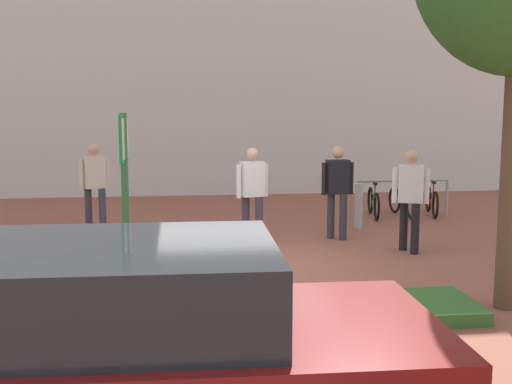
{
  "coord_description": "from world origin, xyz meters",
  "views": [
    {
      "loc": [
        -0.93,
        -9.27,
        2.46
      ],
      "look_at": [
        0.31,
        1.07,
        1.03
      ],
      "focal_mm": 44.44,
      "sensor_mm": 36.0,
      "label": 1
    }
  ],
  "objects_px": {
    "person_shirt_white": "(410,194)",
    "bike_at_sign": "(122,290)",
    "person_shirt_blue": "(252,189)",
    "person_casual_tan": "(94,181)",
    "car_maroon_wagon": "(121,357)",
    "bike_rack_cluster": "(403,201)",
    "bollard_steel": "(359,206)",
    "parking_sign_post": "(125,188)",
    "person_suited_navy": "(337,186)"
  },
  "relations": [
    {
      "from": "bollard_steel",
      "to": "parking_sign_post",
      "type": "bearing_deg",
      "value": -128.33
    },
    {
      "from": "person_suited_navy",
      "to": "car_maroon_wagon",
      "type": "bearing_deg",
      "value": -115.01
    },
    {
      "from": "person_casual_tan",
      "to": "car_maroon_wagon",
      "type": "relative_size",
      "value": 0.4
    },
    {
      "from": "parking_sign_post",
      "to": "bike_rack_cluster",
      "type": "bearing_deg",
      "value": 49.52
    },
    {
      "from": "bike_at_sign",
      "to": "person_casual_tan",
      "type": "xyz_separation_m",
      "value": [
        -0.98,
        5.36,
        0.63
      ]
    },
    {
      "from": "bike_at_sign",
      "to": "person_shirt_blue",
      "type": "distance_m",
      "value": 4.39
    },
    {
      "from": "person_casual_tan",
      "to": "car_maroon_wagon",
      "type": "bearing_deg",
      "value": -81.5
    },
    {
      "from": "person_shirt_blue",
      "to": "person_casual_tan",
      "type": "relative_size",
      "value": 1.0
    },
    {
      "from": "person_shirt_white",
      "to": "person_casual_tan",
      "type": "bearing_deg",
      "value": 155.45
    },
    {
      "from": "bollard_steel",
      "to": "person_suited_navy",
      "type": "relative_size",
      "value": 0.52
    },
    {
      "from": "bollard_steel",
      "to": "person_shirt_white",
      "type": "xyz_separation_m",
      "value": [
        0.25,
        -2.17,
        0.53
      ]
    },
    {
      "from": "bike_at_sign",
      "to": "person_suited_navy",
      "type": "distance_m",
      "value": 5.4
    },
    {
      "from": "parking_sign_post",
      "to": "bike_rack_cluster",
      "type": "xyz_separation_m",
      "value": [
        5.52,
        6.47,
        -1.21
      ]
    },
    {
      "from": "parking_sign_post",
      "to": "person_shirt_blue",
      "type": "relative_size",
      "value": 1.38
    },
    {
      "from": "person_shirt_white",
      "to": "bike_at_sign",
      "type": "bearing_deg",
      "value": -147.63
    },
    {
      "from": "bike_at_sign",
      "to": "car_maroon_wagon",
      "type": "bearing_deg",
      "value": -84.8
    },
    {
      "from": "car_maroon_wagon",
      "to": "person_casual_tan",
      "type": "bearing_deg",
      "value": 98.5
    },
    {
      "from": "person_shirt_white",
      "to": "car_maroon_wagon",
      "type": "distance_m",
      "value": 7.24
    },
    {
      "from": "bollard_steel",
      "to": "person_shirt_white",
      "type": "bearing_deg",
      "value": -83.32
    },
    {
      "from": "parking_sign_post",
      "to": "person_suited_navy",
      "type": "relative_size",
      "value": 1.38
    },
    {
      "from": "person_shirt_white",
      "to": "person_suited_navy",
      "type": "bearing_deg",
      "value": 129.29
    },
    {
      "from": "bollard_steel",
      "to": "person_suited_navy",
      "type": "height_order",
      "value": "person_suited_navy"
    },
    {
      "from": "bike_at_sign",
      "to": "car_maroon_wagon",
      "type": "height_order",
      "value": "car_maroon_wagon"
    },
    {
      "from": "person_shirt_white",
      "to": "person_suited_navy",
      "type": "height_order",
      "value": "same"
    },
    {
      "from": "bike_rack_cluster",
      "to": "person_suited_navy",
      "type": "xyz_separation_m",
      "value": [
        -2.06,
        -2.21,
        0.63
      ]
    },
    {
      "from": "bike_at_sign",
      "to": "person_shirt_blue",
      "type": "xyz_separation_m",
      "value": [
        1.96,
        3.87,
        0.63
      ]
    },
    {
      "from": "person_shirt_blue",
      "to": "person_suited_navy",
      "type": "bearing_deg",
      "value": 5.36
    },
    {
      "from": "person_shirt_blue",
      "to": "car_maroon_wagon",
      "type": "distance_m",
      "value": 7.09
    },
    {
      "from": "bike_rack_cluster",
      "to": "car_maroon_wagon",
      "type": "bearing_deg",
      "value": -120.03
    },
    {
      "from": "parking_sign_post",
      "to": "bike_at_sign",
      "type": "bearing_deg",
      "value": 110.99
    },
    {
      "from": "bike_rack_cluster",
      "to": "person_shirt_blue",
      "type": "height_order",
      "value": "person_shirt_blue"
    },
    {
      "from": "bollard_steel",
      "to": "person_shirt_blue",
      "type": "relative_size",
      "value": 0.52
    },
    {
      "from": "bike_rack_cluster",
      "to": "car_maroon_wagon",
      "type": "distance_m",
      "value": 10.68
    },
    {
      "from": "bollard_steel",
      "to": "person_casual_tan",
      "type": "relative_size",
      "value": 0.52
    },
    {
      "from": "parking_sign_post",
      "to": "person_casual_tan",
      "type": "xyz_separation_m",
      "value": [
        -1.07,
        5.6,
        -0.58
      ]
    },
    {
      "from": "person_shirt_blue",
      "to": "person_casual_tan",
      "type": "bearing_deg",
      "value": 153.17
    },
    {
      "from": "person_casual_tan",
      "to": "person_shirt_blue",
      "type": "bearing_deg",
      "value": -26.83
    },
    {
      "from": "person_shirt_white",
      "to": "person_suited_navy",
      "type": "relative_size",
      "value": 1.0
    },
    {
      "from": "person_suited_navy",
      "to": "car_maroon_wagon",
      "type": "relative_size",
      "value": 0.4
    },
    {
      "from": "person_shirt_blue",
      "to": "person_suited_navy",
      "type": "distance_m",
      "value": 1.6
    },
    {
      "from": "person_shirt_blue",
      "to": "person_casual_tan",
      "type": "xyz_separation_m",
      "value": [
        -2.94,
        1.49,
        0.0
      ]
    },
    {
      "from": "person_shirt_blue",
      "to": "bollard_steel",
      "type": "bearing_deg",
      "value": 26.72
    },
    {
      "from": "person_shirt_blue",
      "to": "person_suited_navy",
      "type": "xyz_separation_m",
      "value": [
        1.59,
        0.15,
        0.0
      ]
    },
    {
      "from": "bike_rack_cluster",
      "to": "person_shirt_white",
      "type": "bearing_deg",
      "value": -108.19
    },
    {
      "from": "bike_at_sign",
      "to": "person_casual_tan",
      "type": "height_order",
      "value": "person_casual_tan"
    },
    {
      "from": "parking_sign_post",
      "to": "bollard_steel",
      "type": "distance_m",
      "value": 6.8
    },
    {
      "from": "bike_at_sign",
      "to": "person_shirt_blue",
      "type": "relative_size",
      "value": 0.97
    },
    {
      "from": "parking_sign_post",
      "to": "person_suited_navy",
      "type": "height_order",
      "value": "parking_sign_post"
    },
    {
      "from": "car_maroon_wagon",
      "to": "bike_rack_cluster",
      "type": "bearing_deg",
      "value": 59.97
    },
    {
      "from": "parking_sign_post",
      "to": "bike_at_sign",
      "type": "distance_m",
      "value": 1.24
    }
  ]
}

